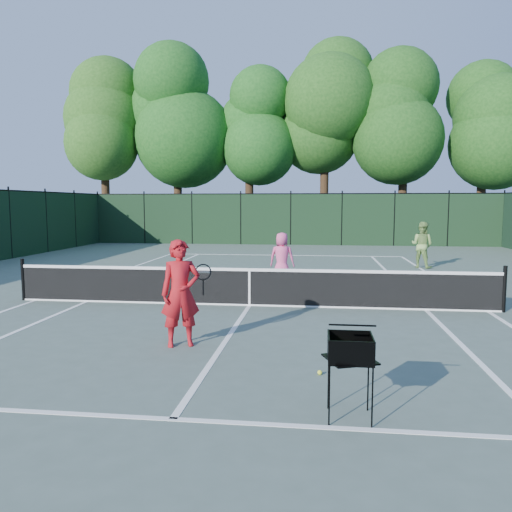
# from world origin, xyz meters

# --- Properties ---
(ground) EXTENTS (90.00, 90.00, 0.00)m
(ground) POSITION_xyz_m (0.00, 0.00, 0.00)
(ground) COLOR #4B5B50
(ground) RESTS_ON ground
(sideline_doubles_left) EXTENTS (0.10, 23.77, 0.01)m
(sideline_doubles_left) POSITION_xyz_m (-5.49, 0.00, 0.00)
(sideline_doubles_left) COLOR white
(sideline_doubles_left) RESTS_ON ground
(sideline_doubles_right) EXTENTS (0.10, 23.77, 0.01)m
(sideline_doubles_right) POSITION_xyz_m (5.49, 0.00, 0.00)
(sideline_doubles_right) COLOR white
(sideline_doubles_right) RESTS_ON ground
(sideline_singles_left) EXTENTS (0.10, 23.77, 0.01)m
(sideline_singles_left) POSITION_xyz_m (-4.12, 0.00, 0.00)
(sideline_singles_left) COLOR white
(sideline_singles_left) RESTS_ON ground
(sideline_singles_right) EXTENTS (0.10, 23.77, 0.01)m
(sideline_singles_right) POSITION_xyz_m (4.12, 0.00, 0.00)
(sideline_singles_right) COLOR white
(sideline_singles_right) RESTS_ON ground
(baseline_far) EXTENTS (10.97, 0.10, 0.01)m
(baseline_far) POSITION_xyz_m (0.00, 11.88, 0.00)
(baseline_far) COLOR white
(baseline_far) RESTS_ON ground
(service_line_near) EXTENTS (8.23, 0.10, 0.01)m
(service_line_near) POSITION_xyz_m (0.00, -6.40, 0.00)
(service_line_near) COLOR white
(service_line_near) RESTS_ON ground
(service_line_far) EXTENTS (8.23, 0.10, 0.01)m
(service_line_far) POSITION_xyz_m (0.00, 6.40, 0.00)
(service_line_far) COLOR white
(service_line_far) RESTS_ON ground
(center_service_line) EXTENTS (0.10, 12.80, 0.01)m
(center_service_line) POSITION_xyz_m (0.00, 0.00, 0.00)
(center_service_line) COLOR white
(center_service_line) RESTS_ON ground
(tennis_net) EXTENTS (11.69, 0.09, 1.06)m
(tennis_net) POSITION_xyz_m (0.00, 0.00, 0.48)
(tennis_net) COLOR black
(tennis_net) RESTS_ON ground
(fence_far) EXTENTS (24.00, 0.05, 3.00)m
(fence_far) POSITION_xyz_m (0.00, 18.00, 1.50)
(fence_far) COLOR black
(fence_far) RESTS_ON ground
(tree_0) EXTENTS (6.40, 6.40, 13.14)m
(tree_0) POSITION_xyz_m (-13.00, 21.50, 8.16)
(tree_0) COLOR black
(tree_0) RESTS_ON ground
(tree_1) EXTENTS (6.80, 6.80, 13.98)m
(tree_1) POSITION_xyz_m (-8.00, 22.00, 8.69)
(tree_1) COLOR black
(tree_1) RESTS_ON ground
(tree_2) EXTENTS (6.00, 6.00, 12.40)m
(tree_2) POSITION_xyz_m (-3.00, 21.80, 7.73)
(tree_2) COLOR black
(tree_2) RESTS_ON ground
(tree_3) EXTENTS (7.00, 7.00, 14.45)m
(tree_3) POSITION_xyz_m (2.00, 22.30, 9.01)
(tree_3) COLOR black
(tree_3) RESTS_ON ground
(tree_4) EXTENTS (6.20, 6.20, 12.97)m
(tree_4) POSITION_xyz_m (7.00, 21.60, 8.14)
(tree_4) COLOR black
(tree_4) RESTS_ON ground
(tree_5) EXTENTS (5.80, 5.80, 12.23)m
(tree_5) POSITION_xyz_m (12.00, 22.10, 7.71)
(tree_5) COLOR black
(tree_5) RESTS_ON ground
(coach) EXTENTS (0.83, 0.88, 1.84)m
(coach) POSITION_xyz_m (-0.71, -3.49, 0.92)
(coach) COLOR #AB131A
(coach) RESTS_ON ground
(player_pink) EXTENTS (0.82, 0.58, 1.57)m
(player_pink) POSITION_xyz_m (0.52, 3.55, 0.78)
(player_pink) COLOR #DE4E87
(player_pink) RESTS_ON ground
(player_green) EXTENTS (1.08, 1.04, 1.76)m
(player_green) POSITION_xyz_m (5.57, 7.91, 0.88)
(player_green) COLOR #7DA552
(player_green) RESTS_ON ground
(ball_hopper) EXTENTS (0.65, 0.65, 0.97)m
(ball_hopper) POSITION_xyz_m (1.99, -6.11, 0.81)
(ball_hopper) COLOR black
(ball_hopper) RESTS_ON ground
(loose_ball_near_cart) EXTENTS (0.07, 0.07, 0.07)m
(loose_ball_near_cart) POSITION_xyz_m (1.66, -4.70, 0.03)
(loose_ball_near_cart) COLOR #D0DD2D
(loose_ball_near_cart) RESTS_ON ground
(loose_ball_midcourt) EXTENTS (0.07, 0.07, 0.07)m
(loose_ball_midcourt) POSITION_xyz_m (2.04, -2.75, 0.03)
(loose_ball_midcourt) COLOR #CFE92F
(loose_ball_midcourt) RESTS_ON ground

